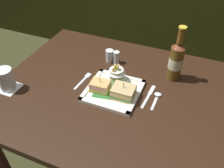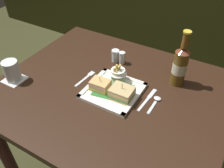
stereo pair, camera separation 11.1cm
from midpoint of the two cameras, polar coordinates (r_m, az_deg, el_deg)
dining_table at (r=1.23m, az=2.36°, el=-5.48°), size 1.09×0.91×0.76m
square_plate at (r=1.13m, az=3.09°, el=-1.77°), size 0.25×0.25×0.02m
sandwich_half_left at (r=1.11m, az=-0.03°, el=-0.36°), size 0.09×0.07×0.07m
sandwich_half_right at (r=1.07m, az=5.35°, el=-2.29°), size 0.10×0.09×0.08m
fries_cup at (r=1.15m, az=4.23°, el=2.45°), size 0.09×0.09×0.10m
beer_bottle at (r=1.18m, az=18.75°, el=4.28°), size 0.07×0.07×0.28m
drink_coaster at (r=1.28m, az=-20.16°, el=0.90°), size 0.10×0.10×0.00m
water_glass at (r=1.25m, az=-20.66°, el=2.66°), size 0.08×0.08×0.11m
fork at (r=1.21m, az=-3.70°, el=1.40°), size 0.03×0.15×0.00m
knife at (r=1.11m, az=11.51°, el=-3.61°), size 0.03×0.17×0.00m
spoon at (r=1.11m, az=13.45°, el=-4.04°), size 0.04×0.12×0.01m
salt_shaker at (r=1.32m, az=3.26°, el=6.57°), size 0.04×0.04×0.07m
pepper_shaker at (r=1.31m, az=4.85°, el=6.07°), size 0.03×0.03×0.07m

